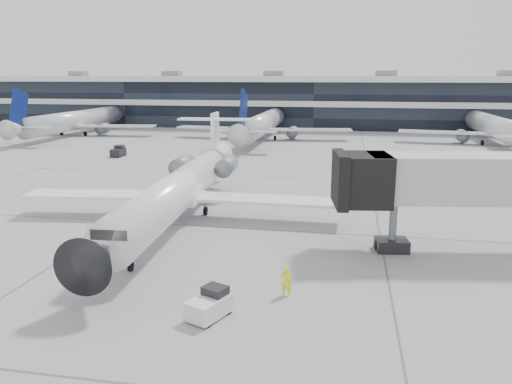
% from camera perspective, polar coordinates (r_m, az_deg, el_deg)
% --- Properties ---
extents(ground, '(220.00, 220.00, 0.00)m').
position_cam_1_polar(ground, '(37.94, -1.29, -4.19)').
color(ground, '#969699').
rests_on(ground, ground).
extents(terminal, '(170.00, 22.00, 10.00)m').
position_cam_1_polar(terminal, '(117.84, 6.99, 10.00)').
color(terminal, black).
rests_on(terminal, ground).
extents(bg_jet_left, '(32.00, 40.00, 9.60)m').
position_cam_1_polar(bg_jet_left, '(105.16, -19.59, 6.23)').
color(bg_jet_left, silver).
rests_on(bg_jet_left, ground).
extents(bg_jet_center, '(32.00, 40.00, 9.60)m').
position_cam_1_polar(bg_jet_center, '(92.44, 0.83, 6.13)').
color(bg_jet_center, silver).
rests_on(bg_jet_center, ground).
extents(bg_jet_right, '(32.00, 40.00, 9.60)m').
position_cam_1_polar(bg_jet_right, '(94.39, 25.62, 4.99)').
color(bg_jet_right, silver).
rests_on(bg_jet_right, ground).
extents(regional_jet, '(26.27, 32.78, 7.57)m').
position_cam_1_polar(regional_jet, '(40.37, -8.51, 0.53)').
color(regional_jet, white).
rests_on(regional_jet, ground).
extents(ramp_worker, '(0.63, 0.44, 1.65)m').
position_cam_1_polar(ramp_worker, '(26.61, 3.49, -10.07)').
color(ramp_worker, '#F9FF1A').
rests_on(ramp_worker, ground).
extents(baggage_tug, '(2.07, 2.55, 1.41)m').
position_cam_1_polar(baggage_tug, '(24.54, -5.29, -12.70)').
color(baggage_tug, silver).
rests_on(baggage_tug, ground).
extents(traffic_cone, '(0.46, 0.46, 0.51)m').
position_cam_1_polar(traffic_cone, '(47.98, -2.99, -0.20)').
color(traffic_cone, '#E7480C').
rests_on(traffic_cone, ground).
extents(far_tug, '(1.46, 2.46, 1.56)m').
position_cam_1_polar(far_tug, '(74.29, -15.45, 4.48)').
color(far_tug, black).
rests_on(far_tug, ground).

